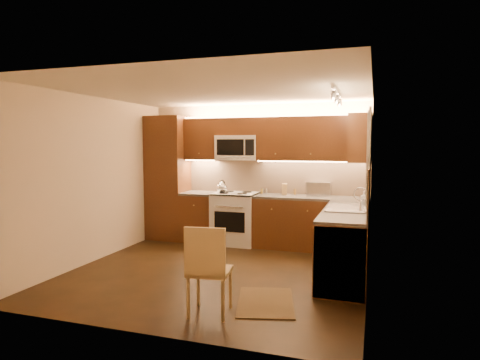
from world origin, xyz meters
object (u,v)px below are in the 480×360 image
(microwave, at_px, (238,148))
(kettle, at_px, (222,186))
(toaster_oven, at_px, (319,189))
(soap_bottle, at_px, (364,198))
(dining_chair, at_px, (210,269))
(sink, at_px, (347,203))
(knife_block, at_px, (284,189))
(stove, at_px, (236,218))

(microwave, xyz_separation_m, kettle, (-0.23, -0.20, -0.69))
(toaster_oven, bearing_deg, kettle, -169.59)
(soap_bottle, distance_m, dining_chair, 2.85)
(kettle, bearing_deg, dining_chair, -49.24)
(sink, bearing_deg, knife_block, 132.11)
(microwave, bearing_deg, kettle, -138.52)
(microwave, relative_size, knife_block, 3.89)
(microwave, xyz_separation_m, sink, (2.00, -1.26, -0.74))
(soap_bottle, bearing_deg, kettle, 169.41)
(toaster_oven, height_order, soap_bottle, toaster_oven)
(stove, xyz_separation_m, kettle, (-0.23, -0.07, 0.57))
(microwave, height_order, knife_block, microwave)
(sink, xyz_separation_m, toaster_oven, (-0.54, 1.32, 0.05))
(microwave, distance_m, knife_block, 1.12)
(sink, distance_m, knife_block, 1.70)
(toaster_oven, distance_m, soap_bottle, 1.13)
(kettle, distance_m, dining_chair, 3.17)
(dining_chair, bearing_deg, microwave, 95.77)
(soap_bottle, bearing_deg, knife_block, 152.57)
(toaster_oven, xyz_separation_m, dining_chair, (-0.72, -3.23, -0.54))
(stove, xyz_separation_m, microwave, (0.00, 0.14, 1.26))
(kettle, bearing_deg, knife_block, 33.33)
(microwave, bearing_deg, stove, -90.00)
(microwave, relative_size, toaster_oven, 1.90)
(kettle, relative_size, toaster_oven, 0.57)
(sink, height_order, knife_block, knife_block)
(kettle, xyz_separation_m, knife_block, (1.09, 0.21, -0.04))
(microwave, bearing_deg, toaster_oven, 2.18)
(microwave, distance_m, kettle, 0.75)
(kettle, xyz_separation_m, soap_bottle, (2.44, -0.58, -0.04))
(kettle, xyz_separation_m, toaster_oven, (1.69, 0.26, -0.01))
(knife_block, distance_m, soap_bottle, 1.57)
(toaster_oven, bearing_deg, sink, -65.96)
(knife_block, bearing_deg, stove, 177.28)
(sink, distance_m, toaster_oven, 1.42)
(sink, relative_size, kettle, 3.76)
(sink, bearing_deg, stove, 150.64)
(kettle, bearing_deg, toaster_oven, 31.39)
(dining_chair, bearing_deg, kettle, 100.75)
(soap_bottle, relative_size, dining_chair, 0.20)
(knife_block, bearing_deg, dining_chair, -103.92)
(toaster_oven, height_order, dining_chair, toaster_oven)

